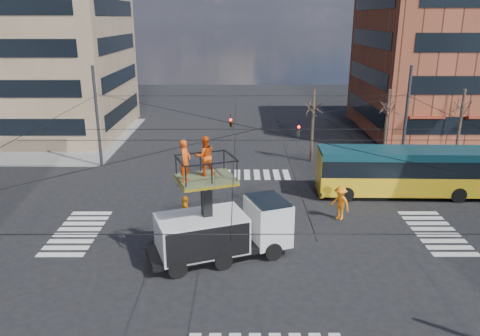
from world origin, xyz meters
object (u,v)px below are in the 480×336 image
(utility_truck, at_px, (223,219))
(flagger, at_px, (340,203))
(worker_ground, at_px, (186,213))
(traffic_cone, at_px, (155,250))
(city_bus, at_px, (403,171))

(utility_truck, xyz_separation_m, flagger, (6.75, 4.57, -1.03))
(utility_truck, height_order, worker_ground, utility_truck)
(flagger, bearing_deg, traffic_cone, -103.96)
(worker_ground, bearing_deg, utility_truck, -162.44)
(city_bus, distance_m, worker_ground, 14.85)
(worker_ground, bearing_deg, city_bus, -86.38)
(city_bus, bearing_deg, utility_truck, -142.59)
(utility_truck, relative_size, flagger, 3.61)
(utility_truck, bearing_deg, flagger, 13.94)
(utility_truck, xyz_separation_m, traffic_cone, (-3.41, -0.05, -1.68))
(worker_ground, bearing_deg, flagger, -98.19)
(traffic_cone, bearing_deg, utility_truck, 0.90)
(worker_ground, distance_m, flagger, 9.05)
(utility_truck, height_order, traffic_cone, utility_truck)
(traffic_cone, distance_m, worker_ground, 3.44)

